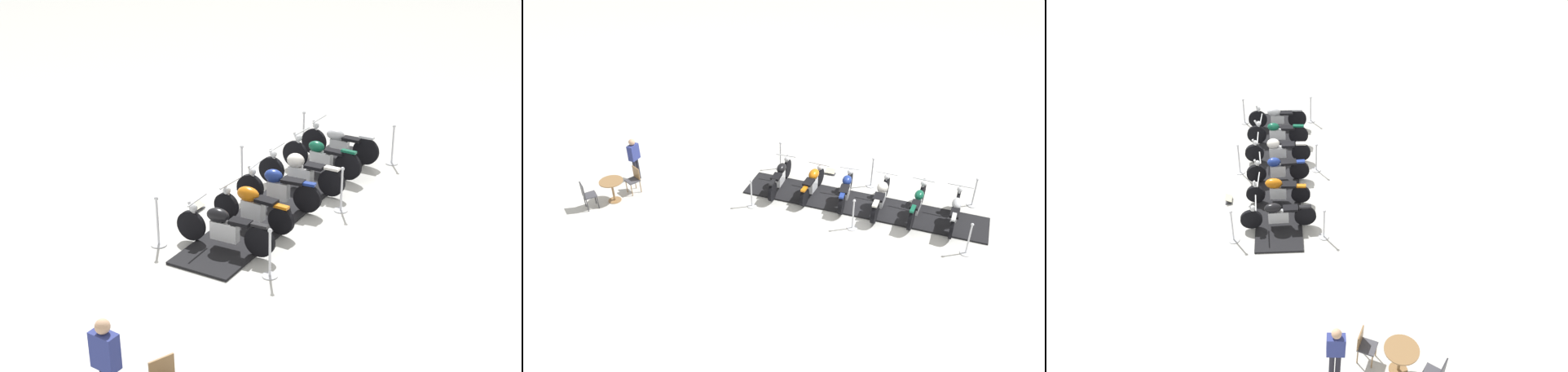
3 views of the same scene
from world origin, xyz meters
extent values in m
plane|color=silver|center=(0.00, 0.00, 0.00)|extent=(80.00, 80.00, 0.00)
cube|color=black|center=(0.00, 0.00, 0.03)|extent=(6.72, 6.67, 0.06)
cylinder|color=black|center=(-2.63, 1.53, 0.42)|extent=(0.59, 0.57, 0.72)
cylinder|color=black|center=(-1.53, 2.59, 0.42)|extent=(0.59, 0.57, 0.72)
cube|color=silver|center=(-2.08, 2.06, 0.43)|extent=(0.50, 0.49, 0.35)
ellipsoid|color=#B7BAC1|center=(-2.17, 1.97, 0.73)|extent=(0.58, 0.57, 0.29)
cube|color=black|center=(-1.82, 2.31, 0.68)|extent=(0.56, 0.55, 0.08)
cube|color=#B7BAC1|center=(-1.53, 2.59, 0.81)|extent=(0.37, 0.36, 0.06)
cylinder|color=silver|center=(-2.58, 1.58, 0.72)|extent=(0.25, 0.24, 0.61)
cylinder|color=silver|center=(-2.53, 1.63, 1.09)|extent=(0.58, 0.60, 0.04)
sphere|color=silver|center=(-2.60, 1.56, 0.89)|extent=(0.18, 0.18, 0.18)
cylinder|color=black|center=(-1.83, 0.73, 0.42)|extent=(0.61, 0.55, 0.72)
cylinder|color=black|center=(-0.67, 1.75, 0.42)|extent=(0.61, 0.55, 0.72)
cube|color=silver|center=(-1.25, 1.24, 0.45)|extent=(0.57, 0.53, 0.38)
ellipsoid|color=#0F5138|center=(-1.36, 1.14, 0.76)|extent=(0.52, 0.50, 0.28)
cube|color=black|center=(-0.96, 1.49, 0.71)|extent=(0.55, 0.53, 0.08)
cube|color=#0F5138|center=(-0.67, 1.75, 0.80)|extent=(0.38, 0.35, 0.06)
cylinder|color=silver|center=(-1.76, 0.79, 0.72)|extent=(0.31, 0.28, 0.60)
cylinder|color=silver|center=(-1.68, 0.85, 1.09)|extent=(0.50, 0.56, 0.04)
sphere|color=silver|center=(-1.76, 0.79, 0.89)|extent=(0.18, 0.18, 0.18)
cylinder|color=black|center=(-1.00, -0.16, 0.39)|extent=(0.57, 0.56, 0.67)
cylinder|color=black|center=(0.17, 0.99, 0.39)|extent=(0.57, 0.56, 0.67)
cube|color=silver|center=(-0.42, 0.41, 0.43)|extent=(0.59, 0.59, 0.38)
ellipsoid|color=silver|center=(-0.52, 0.31, 0.77)|extent=(0.57, 0.56, 0.35)
cube|color=black|center=(-0.15, 0.67, 0.72)|extent=(0.55, 0.55, 0.08)
cube|color=silver|center=(0.17, 0.99, 0.75)|extent=(0.37, 0.37, 0.06)
cylinder|color=silver|center=(-0.95, -0.11, 0.67)|extent=(0.25, 0.25, 0.57)
cylinder|color=silver|center=(-0.90, -0.06, 1.02)|extent=(0.54, 0.55, 0.04)
sphere|color=silver|center=(-0.97, -0.13, 0.82)|extent=(0.18, 0.18, 0.18)
cylinder|color=black|center=(-0.05, -0.96, 0.39)|extent=(0.52, 0.58, 0.66)
cylinder|color=black|center=(0.88, 0.14, 0.39)|extent=(0.52, 0.58, 0.66)
cube|color=silver|center=(0.42, -0.41, 0.45)|extent=(0.49, 0.52, 0.43)
ellipsoid|color=navy|center=(0.34, -0.51, 0.80)|extent=(0.52, 0.54, 0.31)
cube|color=black|center=(0.65, -0.14, 0.75)|extent=(0.55, 0.58, 0.08)
cube|color=navy|center=(0.88, 0.14, 0.75)|extent=(0.35, 0.37, 0.06)
cylinder|color=silver|center=(0.00, -0.90, 0.67)|extent=(0.24, 0.27, 0.56)
cylinder|color=silver|center=(0.05, -0.84, 1.01)|extent=(0.54, 0.47, 0.04)
sphere|color=silver|center=(-0.02, -0.92, 0.81)|extent=(0.18, 0.18, 0.18)
cylinder|color=black|center=(0.72, -1.71, 0.36)|extent=(0.53, 0.49, 0.60)
cylinder|color=black|center=(1.78, -0.76, 0.36)|extent=(0.53, 0.49, 0.60)
cube|color=silver|center=(1.25, -1.24, 0.44)|extent=(0.53, 0.50, 0.43)
ellipsoid|color=#D16B0F|center=(1.15, -1.32, 0.79)|extent=(0.61, 0.60, 0.32)
cube|color=black|center=(1.50, -1.01, 0.74)|extent=(0.54, 0.53, 0.08)
cube|color=#D16B0F|center=(1.78, -0.76, 0.69)|extent=(0.34, 0.33, 0.06)
cylinder|color=silver|center=(0.76, -1.67, 0.62)|extent=(0.22, 0.21, 0.52)
cylinder|color=silver|center=(0.80, -1.64, 0.93)|extent=(0.54, 0.59, 0.04)
sphere|color=silver|center=(0.73, -1.70, 0.73)|extent=(0.18, 0.18, 0.18)
cylinder|color=black|center=(1.54, -2.66, 0.38)|extent=(0.52, 0.56, 0.65)
cylinder|color=black|center=(2.62, -1.47, 0.38)|extent=(0.52, 0.56, 0.65)
cube|color=silver|center=(2.08, -2.06, 0.44)|extent=(0.55, 0.58, 0.40)
ellipsoid|color=black|center=(1.98, -2.17, 0.76)|extent=(0.56, 0.58, 0.30)
cube|color=black|center=(2.33, -1.79, 0.72)|extent=(0.50, 0.51, 0.08)
cube|color=black|center=(2.62, -1.47, 0.74)|extent=(0.34, 0.35, 0.06)
cylinder|color=silver|center=(1.60, -2.59, 0.66)|extent=(0.26, 0.28, 0.56)
cylinder|color=silver|center=(1.65, -2.53, 1.00)|extent=(0.55, 0.51, 0.04)
sphere|color=silver|center=(1.58, -2.61, 0.80)|extent=(0.18, 0.18, 0.18)
cylinder|color=silver|center=(-0.93, -0.94, 0.01)|extent=(0.32, 0.32, 0.03)
cylinder|color=silver|center=(-0.93, -0.94, 0.55)|extent=(0.05, 0.05, 1.04)
sphere|color=silver|center=(-0.93, -0.94, 1.10)|extent=(0.09, 0.09, 0.09)
cylinder|color=silver|center=(-1.50, 3.35, 0.01)|extent=(0.33, 0.33, 0.03)
cylinder|color=silver|center=(-1.50, 3.35, 0.52)|extent=(0.05, 0.05, 0.99)
sphere|color=silver|center=(-1.50, 3.35, 1.05)|extent=(0.09, 0.09, 0.09)
cylinder|color=silver|center=(3.36, -1.47, 0.01)|extent=(0.31, 0.31, 0.03)
cylinder|color=silver|center=(3.36, -1.47, 0.49)|extent=(0.05, 0.05, 0.93)
sphere|color=silver|center=(3.36, -1.47, 0.99)|extent=(0.09, 0.09, 0.09)
cylinder|color=silver|center=(1.50, -3.35, 0.01)|extent=(0.34, 0.34, 0.03)
cylinder|color=silver|center=(1.50, -3.35, 0.53)|extent=(0.05, 0.05, 1.01)
sphere|color=silver|center=(1.50, -3.35, 1.07)|extent=(0.09, 0.09, 0.09)
cylinder|color=silver|center=(0.93, 0.94, 0.01)|extent=(0.32, 0.32, 0.03)
cylinder|color=silver|center=(0.93, 0.94, 0.52)|extent=(0.05, 0.05, 0.98)
sphere|color=silver|center=(0.93, 0.94, 1.04)|extent=(0.09, 0.09, 0.09)
cylinder|color=silver|center=(-3.36, 1.47, 0.01)|extent=(0.32, 0.32, 0.03)
cylinder|color=silver|center=(-3.36, 1.47, 0.50)|extent=(0.05, 0.05, 0.96)
sphere|color=silver|center=(-3.36, 1.47, 1.02)|extent=(0.09, 0.09, 0.09)
cube|color=#333338|center=(-0.01, -2.25, 0.01)|extent=(0.41, 0.41, 0.02)
cube|color=beige|center=(-0.01, -2.25, 0.13)|extent=(0.40, 0.40, 0.11)
cylinder|color=olive|center=(7.49, -3.67, 0.01)|extent=(0.43, 0.43, 0.02)
cylinder|color=olive|center=(7.49, -3.67, 0.39)|extent=(0.07, 0.07, 0.73)
cylinder|color=olive|center=(7.49, -3.67, 0.77)|extent=(0.78, 0.78, 0.03)
cylinder|color=#2D2D33|center=(8.04, -3.41, 0.23)|extent=(0.03, 0.03, 0.47)
cube|color=#2D2D33|center=(8.41, -3.53, 0.74)|extent=(0.09, 0.40, 0.47)
cylinder|color=olive|center=(6.89, -3.71, 0.23)|extent=(0.03, 0.03, 0.45)
cylinder|color=olive|center=(7.01, -4.03, 0.23)|extent=(0.03, 0.03, 0.45)
cylinder|color=olive|center=(6.57, -3.83, 0.23)|extent=(0.03, 0.03, 0.45)
cylinder|color=olive|center=(6.69, -4.15, 0.23)|extent=(0.03, 0.03, 0.45)
cube|color=#3F3F47|center=(6.79, -3.93, 0.47)|extent=(0.51, 0.51, 0.04)
cube|color=olive|center=(6.61, -4.00, 0.70)|extent=(0.17, 0.39, 0.42)
cylinder|color=#23232D|center=(6.46, -4.79, 0.41)|extent=(0.12, 0.12, 0.83)
cylinder|color=#23232D|center=(6.56, -4.70, 0.41)|extent=(0.12, 0.12, 0.83)
cube|color=navy|center=(6.51, -4.75, 1.11)|extent=(0.45, 0.43, 0.57)
sphere|color=tan|center=(6.51, -4.75, 1.50)|extent=(0.22, 0.22, 0.22)
camera|label=1|loc=(15.03, -4.88, 7.12)|focal=49.84mm
camera|label=2|loc=(8.11, 11.86, 9.82)|focal=35.50mm
camera|label=3|loc=(10.41, -9.93, 10.24)|focal=34.85mm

